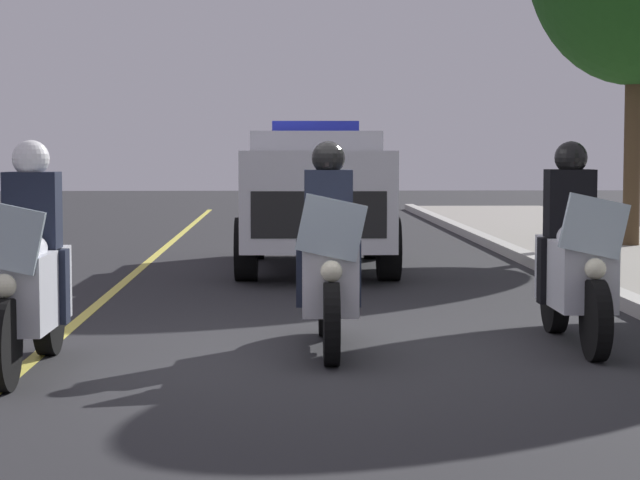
{
  "coord_description": "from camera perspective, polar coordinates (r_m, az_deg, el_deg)",
  "views": [
    {
      "loc": [
        9.66,
        -0.33,
        1.64
      ],
      "look_at": [
        -0.32,
        0.0,
        0.9
      ],
      "focal_mm": 67.84,
      "sensor_mm": 36.0,
      "label": 1
    }
  ],
  "objects": [
    {
      "name": "police_motorcycle_lead_left",
      "position": [
        9.2,
        -13.63,
        -1.75
      ],
      "size": [
        2.14,
        0.56,
        1.72
      ],
      "color": "black",
      "rests_on": "ground"
    },
    {
      "name": "police_motorcycle_lead_right",
      "position": [
        9.94,
        0.42,
        -1.19
      ],
      "size": [
        2.14,
        0.56,
        1.72
      ],
      "color": "black",
      "rests_on": "ground"
    },
    {
      "name": "lane_stripe_center",
      "position": [
        9.99,
        -13.16,
        -5.3
      ],
      "size": [
        48.0,
        0.12,
        0.01
      ],
      "primitive_type": "cube",
      "color": "#E0D14C",
      "rests_on": "ground"
    },
    {
      "name": "police_suv",
      "position": [
        16.77,
        -0.21,
        2.28
      ],
      "size": [
        4.93,
        2.13,
        2.05
      ],
      "color": "silver",
      "rests_on": "ground"
    },
    {
      "name": "police_motorcycle_trailing",
      "position": [
        10.36,
        11.9,
        -1.06
      ],
      "size": [
        2.14,
        0.56,
        1.72
      ],
      "color": "black",
      "rests_on": "ground"
    },
    {
      "name": "ground_plane",
      "position": [
        9.8,
        0.06,
        -5.39
      ],
      "size": [
        80.0,
        80.0,
        0.0
      ],
      "primitive_type": "plane",
      "color": "#28282B"
    }
  ]
}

